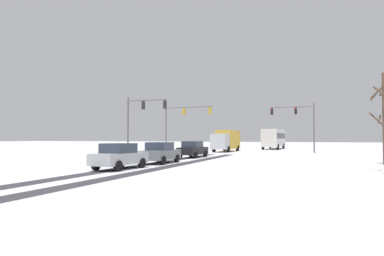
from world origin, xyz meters
TOP-DOWN VIEW (x-y plane):
  - wheel_track_left_lane at (-1.70, 15.89)m, footprint 1.14×34.97m
  - wheel_track_right_lane at (0.53, 15.89)m, footprint 1.11×34.97m
  - sidewalk_kerb_right at (11.14, 14.31)m, footprint 4.00×34.97m
  - traffic_signal_near_left at (-8.16, 27.93)m, footprint 4.72×0.70m
  - traffic_signal_far_right at (7.77, 41.77)m, footprint 5.77×0.38m
  - traffic_signal_far_left at (-7.27, 37.63)m, footprint 7.08×0.70m
  - car_black_lead at (-1.51, 26.53)m, footprint 2.01×4.19m
  - car_grey_second at (-1.27, 18.72)m, footprint 1.85×4.11m
  - car_silver_third at (-1.59, 13.57)m, footprint 2.02×4.19m
  - bus_oncoming at (3.13, 54.48)m, footprint 2.96×11.08m
  - box_truck_delivery at (-1.98, 41.34)m, footprint 2.56×7.49m
  - bare_tree_sidewalk_far at (14.64, 23.24)m, footprint 1.65×1.73m

SIDE VIEW (x-z plane):
  - wheel_track_left_lane at x=-1.70m, z-range 0.00..0.01m
  - wheel_track_right_lane at x=0.53m, z-range 0.00..0.01m
  - sidewalk_kerb_right at x=11.14m, z-range 0.00..0.12m
  - car_black_lead at x=-1.51m, z-range 0.01..1.63m
  - car_grey_second at x=-1.27m, z-range 0.01..1.63m
  - car_silver_third at x=-1.59m, z-range 0.01..1.63m
  - box_truck_delivery at x=-1.98m, z-range 0.12..3.14m
  - bus_oncoming at x=3.13m, z-range 0.30..3.68m
  - bare_tree_sidewalk_far at x=14.64m, z-range 0.22..6.94m
  - traffic_signal_near_left at x=-8.16m, z-range 1.33..7.83m
  - traffic_signal_far_right at x=7.77m, z-range 1.38..7.88m
  - traffic_signal_far_left at x=-7.27m, z-range 1.44..7.94m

